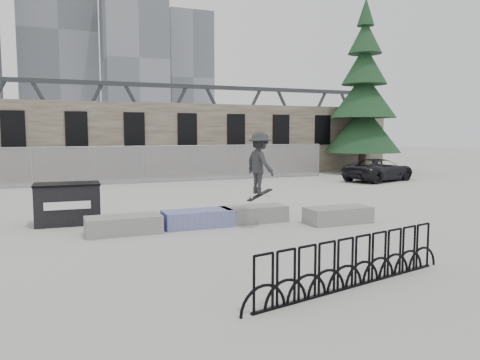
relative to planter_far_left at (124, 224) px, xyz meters
name	(u,v)px	position (x,y,z in m)	size (l,w,h in m)	color
ground	(222,225)	(2.87, 0.08, -0.26)	(120.00, 120.00, 0.00)	#B3B4AE
stone_wall	(131,140)	(2.87, 16.32, 1.99)	(36.00, 2.58, 4.50)	brown
chainlink_fence	(143,164)	(2.87, 12.58, 0.77)	(22.06, 0.06, 2.02)	gray
planter_far_left	(124,224)	(0.00, 0.00, 0.00)	(2.00, 0.90, 0.49)	gray
planter_center_left	(198,218)	(2.13, 0.15, 0.00)	(2.00, 0.90, 0.49)	#3740A5
planter_center_right	(254,213)	(3.95, 0.25, 0.00)	(2.00, 0.90, 0.49)	gray
planter_offset	(338,214)	(6.24, -0.90, 0.00)	(2.00, 0.90, 0.49)	gray
dumpster	(68,203)	(-1.34, 2.03, 0.36)	(1.92, 1.22, 1.23)	black
bike_rack	(354,263)	(3.12, -6.01, 0.17)	(4.83, 1.14, 0.90)	black
spruce_tree	(364,102)	(17.76, 13.37, 4.48)	(5.02, 5.02, 11.50)	#38281E
skyline_towers	(64,46)	(1.86, 93.89, 20.53)	(58.00, 28.00, 48.00)	slate
truss_bridge	(157,123)	(12.87, 55.08, 3.87)	(70.00, 3.00, 9.80)	#2D3033
suv	(379,170)	(15.42, 8.67, 0.37)	(2.10, 4.55, 1.26)	black
skateboarder	(260,163)	(3.72, -0.70, 1.59)	(0.83, 1.22, 1.94)	#28292B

